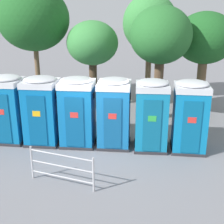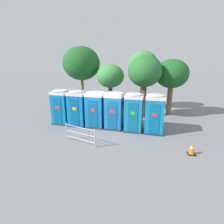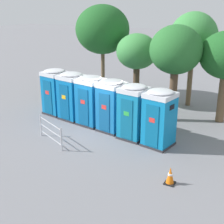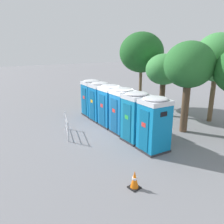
{
  "view_description": "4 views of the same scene",
  "coord_description": "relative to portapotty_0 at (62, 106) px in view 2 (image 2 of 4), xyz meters",
  "views": [
    {
      "loc": [
        0.09,
        -10.29,
        4.98
      ],
      "look_at": [
        0.65,
        0.27,
        1.31
      ],
      "focal_mm": 50.0,
      "sensor_mm": 36.0,
      "label": 1
    },
    {
      "loc": [
        1.74,
        -11.06,
        4.33
      ],
      "look_at": [
        0.57,
        0.28,
        1.15
      ],
      "focal_mm": 28.0,
      "sensor_mm": 36.0,
      "label": 2
    },
    {
      "loc": [
        7.64,
        -12.18,
        5.97
      ],
      "look_at": [
        0.76,
        0.25,
        0.96
      ],
      "focal_mm": 50.0,
      "sensor_mm": 36.0,
      "label": 3
    },
    {
      "loc": [
        9.24,
        -7.64,
        4.46
      ],
      "look_at": [
        -0.39,
        0.44,
        0.92
      ],
      "focal_mm": 35.0,
      "sensor_mm": 36.0,
      "label": 4
    }
  ],
  "objects": [
    {
      "name": "ground_plane",
      "position": [
        3.23,
        -0.94,
        -1.28
      ],
      "size": [
        120.0,
        120.0,
        0.0
      ],
      "primitive_type": "plane",
      "color": "slate"
    },
    {
      "name": "portapotty_0",
      "position": [
        0.0,
        0.0,
        0.0
      ],
      "size": [
        1.39,
        1.38,
        2.54
      ],
      "color": "#2D2D33",
      "rests_on": "ground"
    },
    {
      "name": "portapotty_1",
      "position": [
        1.31,
        -0.26,
        -0.0
      ],
      "size": [
        1.41,
        1.38,
        2.54
      ],
      "color": "#2D2D33",
      "rests_on": "ground"
    },
    {
      "name": "portapotty_2",
      "position": [
        2.63,
        -0.46,
        -0.0
      ],
      "size": [
        1.4,
        1.37,
        2.54
      ],
      "color": "#2D2D33",
      "rests_on": "ground"
    },
    {
      "name": "portapotty_3",
      "position": [
        3.95,
        -0.66,
        0.0
      ],
      "size": [
        1.35,
        1.36,
        2.54
      ],
      "color": "#2D2D33",
      "rests_on": "ground"
    },
    {
      "name": "portapotty_4",
      "position": [
        5.25,
        -0.96,
        0.0
      ],
      "size": [
        1.31,
        1.34,
        2.54
      ],
      "color": "#2D2D33",
      "rests_on": "ground"
    },
    {
      "name": "portapotty_5",
      "position": [
        6.57,
        -1.17,
        0.0
      ],
      "size": [
        1.37,
        1.38,
        2.54
      ],
      "color": "#2D2D33",
      "rests_on": "ground"
    },
    {
      "name": "street_tree_0",
      "position": [
        3.18,
        3.82,
        1.9
      ],
      "size": [
        2.45,
        2.45,
        4.28
      ],
      "color": "#4C3826",
      "rests_on": "ground"
    },
    {
      "name": "street_tree_1",
      "position": [
        6.08,
        2.09,
        2.4
      ],
      "size": [
        2.63,
        2.63,
        4.97
      ],
      "color": "brown",
      "rests_on": "ground"
    },
    {
      "name": "street_tree_2",
      "position": [
        0.36,
        4.61,
        3.03
      ],
      "size": [
        3.46,
        3.46,
        5.88
      ],
      "color": "brown",
      "rests_on": "ground"
    },
    {
      "name": "street_tree_3",
      "position": [
        8.37,
        3.18,
        2.16
      ],
      "size": [
        2.74,
        2.74,
        4.7
      ],
      "color": "brown",
      "rests_on": "ground"
    },
    {
      "name": "street_tree_4",
      "position": [
        6.11,
        5.09,
        2.75
      ],
      "size": [
        2.77,
        2.77,
        5.51
      ],
      "color": "brown",
      "rests_on": "ground"
    },
    {
      "name": "traffic_cone",
      "position": [
        8.07,
        -3.91,
        -0.97
      ],
      "size": [
        0.36,
        0.36,
        0.64
      ],
      "color": "black",
      "rests_on": "ground"
    },
    {
      "name": "event_barrier",
      "position": [
        2.29,
        -3.28,
        -0.72
      ],
      "size": [
        1.89,
        0.87,
        1.05
      ],
      "color": "#B7B7BC",
      "rests_on": "ground"
    }
  ]
}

